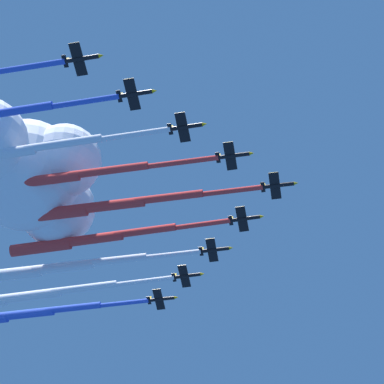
{
  "coord_description": "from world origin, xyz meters",
  "views": [
    {
      "loc": [
        -133.44,
        -61.6,
        10.15
      ],
      "look_at": [
        0.0,
        0.0,
        160.55
      ],
      "focal_mm": 72.32,
      "sensor_mm": 36.0,
      "label": 1
    }
  ],
  "objects_px": {
    "jet_port_outer": "(26,296)",
    "jet_port_inner": "(90,240)",
    "jet_lead": "(109,206)",
    "jet_port_mid": "(61,267)",
    "jet_trail_port": "(25,314)",
    "jet_starboard_inner": "(37,181)"
  },
  "relations": [
    {
      "from": "jet_port_outer",
      "to": "jet_port_inner",
      "type": "bearing_deg",
      "value": -115.67
    },
    {
      "from": "jet_lead",
      "to": "jet_port_mid",
      "type": "distance_m",
      "value": 31.16
    },
    {
      "from": "jet_port_mid",
      "to": "jet_trail_port",
      "type": "relative_size",
      "value": 1.03
    },
    {
      "from": "jet_port_inner",
      "to": "jet_port_outer",
      "type": "relative_size",
      "value": 0.88
    },
    {
      "from": "jet_lead",
      "to": "jet_port_outer",
      "type": "distance_m",
      "value": 51.01
    },
    {
      "from": "jet_port_mid",
      "to": "jet_trail_port",
      "type": "distance_m",
      "value": 30.48
    },
    {
      "from": "jet_trail_port",
      "to": "jet_port_outer",
      "type": "bearing_deg",
      "value": -144.26
    },
    {
      "from": "jet_port_mid",
      "to": "jet_lead",
      "type": "bearing_deg",
      "value": -123.56
    },
    {
      "from": "jet_starboard_inner",
      "to": "jet_trail_port",
      "type": "height_order",
      "value": "jet_trail_port"
    },
    {
      "from": "jet_lead",
      "to": "jet_port_outer",
      "type": "height_order",
      "value": "jet_port_outer"
    },
    {
      "from": "jet_lead",
      "to": "jet_port_mid",
      "type": "bearing_deg",
      "value": 56.44
    },
    {
      "from": "jet_port_inner",
      "to": "jet_port_mid",
      "type": "bearing_deg",
      "value": 63.6
    },
    {
      "from": "jet_lead",
      "to": "jet_starboard_inner",
      "type": "distance_m",
      "value": 20.53
    },
    {
      "from": "jet_lead",
      "to": "jet_starboard_inner",
      "type": "bearing_deg",
      "value": 138.36
    },
    {
      "from": "jet_starboard_inner",
      "to": "jet_port_mid",
      "type": "xyz_separation_m",
      "value": [
        32.54,
        12.35,
        -0.87
      ]
    },
    {
      "from": "jet_lead",
      "to": "jet_port_inner",
      "type": "distance_m",
      "value": 15.46
    },
    {
      "from": "jet_port_mid",
      "to": "jet_port_outer",
      "type": "bearing_deg",
      "value": 64.92
    },
    {
      "from": "jet_lead",
      "to": "jet_trail_port",
      "type": "bearing_deg",
      "value": 55.44
    },
    {
      "from": "jet_trail_port",
      "to": "jet_port_mid",
      "type": "bearing_deg",
      "value": -125.57
    },
    {
      "from": "jet_starboard_inner",
      "to": "jet_port_outer",
      "type": "xyz_separation_m",
      "value": [
        41.0,
        30.43,
        0.21
      ]
    },
    {
      "from": "jet_starboard_inner",
      "to": "jet_port_mid",
      "type": "relative_size",
      "value": 1.13
    },
    {
      "from": "jet_port_inner",
      "to": "jet_port_outer",
      "type": "height_order",
      "value": "jet_port_outer"
    }
  ]
}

